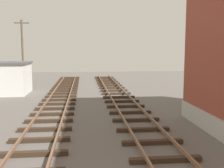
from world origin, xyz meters
name	(u,v)px	position (x,y,z in m)	size (l,w,h in m)	color
control_hut	(11,78)	(-8.18, 18.88, 1.39)	(3.00, 3.80, 2.76)	silver
utility_pole_far	(23,49)	(-9.63, 30.23, 3.98)	(1.80, 0.24, 7.57)	brown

